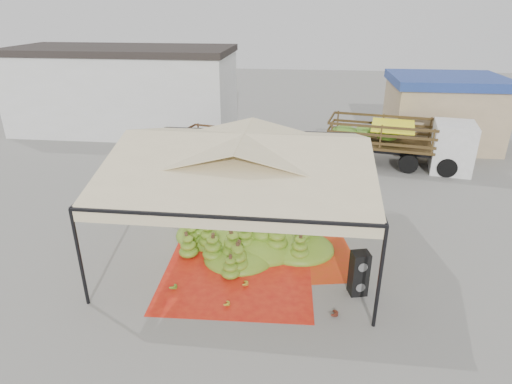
# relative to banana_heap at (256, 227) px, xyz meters

# --- Properties ---
(ground) EXTENTS (90.00, 90.00, 0.00)m
(ground) POSITION_rel_banana_heap_xyz_m (-0.38, 0.08, -0.65)
(ground) COLOR slate
(ground) RESTS_ON ground
(canopy_tent) EXTENTS (8.10, 8.10, 4.00)m
(canopy_tent) POSITION_rel_banana_heap_xyz_m (-0.38, 0.08, 2.65)
(canopy_tent) COLOR black
(canopy_tent) RESTS_ON ground
(building_white) EXTENTS (14.30, 6.30, 5.40)m
(building_white) POSITION_rel_banana_heap_xyz_m (-10.38, 14.08, 2.07)
(building_white) COLOR silver
(building_white) RESTS_ON ground
(building_tan) EXTENTS (6.30, 5.30, 4.10)m
(building_tan) POSITION_rel_banana_heap_xyz_m (9.62, 13.08, 1.43)
(building_tan) COLOR tan
(building_tan) RESTS_ON ground
(tarp_left) EXTENTS (4.85, 4.63, 0.01)m
(tarp_left) POSITION_rel_banana_heap_xyz_m (-0.36, -1.99, -0.64)
(tarp_left) COLOR red
(tarp_left) RESTS_ON ground
(tarp_right) EXTENTS (4.66, 4.82, 0.01)m
(tarp_right) POSITION_rel_banana_heap_xyz_m (1.37, -0.33, -0.64)
(tarp_right) COLOR red
(tarp_right) RESTS_ON ground
(banana_heap) EXTENTS (7.49, 6.91, 1.30)m
(banana_heap) POSITION_rel_banana_heap_xyz_m (0.00, 0.00, 0.00)
(banana_heap) COLOR #4D851B
(banana_heap) RESTS_ON ground
(hand_yellow_a) EXTENTS (0.42, 0.36, 0.18)m
(hand_yellow_a) POSITION_rel_banana_heap_xyz_m (-0.48, -3.54, -0.56)
(hand_yellow_a) COLOR gold
(hand_yellow_a) RESTS_ON ground
(hand_yellow_b) EXTENTS (0.44, 0.37, 0.20)m
(hand_yellow_b) POSITION_rel_banana_heap_xyz_m (-0.10, -2.55, -0.55)
(hand_yellow_b) COLOR gold
(hand_yellow_b) RESTS_ON ground
(hand_red_a) EXTENTS (0.55, 0.49, 0.22)m
(hand_red_a) POSITION_rel_banana_heap_xyz_m (2.53, -3.62, -0.54)
(hand_red_a) COLOR #5F2015
(hand_red_a) RESTS_ON ground
(hand_red_b) EXTENTS (0.49, 0.46, 0.17)m
(hand_red_b) POSITION_rel_banana_heap_xyz_m (1.40, -1.02, -0.56)
(hand_red_b) COLOR #5A2314
(hand_red_b) RESTS_ON ground
(hand_green) EXTENTS (0.50, 0.44, 0.20)m
(hand_green) POSITION_rel_banana_heap_xyz_m (-2.22, -2.94, -0.55)
(hand_green) COLOR #477D1A
(hand_green) RESTS_ON ground
(hanging_bunches) EXTENTS (1.74, 0.24, 0.20)m
(hanging_bunches) POSITION_rel_banana_heap_xyz_m (-0.83, -1.36, 1.97)
(hanging_bunches) COLOR #4A7C19
(hanging_bunches) RESTS_ON ground
(speaker_stack) EXTENTS (0.59, 0.55, 1.38)m
(speaker_stack) POSITION_rel_banana_heap_xyz_m (3.32, -2.53, 0.04)
(speaker_stack) COLOR black
(speaker_stack) RESTS_ON ground
(banana_leaves) EXTENTS (0.96, 1.36, 3.70)m
(banana_leaves) POSITION_rel_banana_heap_xyz_m (-4.08, 1.62, -0.65)
(banana_leaves) COLOR #20701D
(banana_leaves) RESTS_ON ground
(vendor) EXTENTS (0.72, 0.53, 1.82)m
(vendor) POSITION_rel_banana_heap_xyz_m (0.74, 5.51, 0.26)
(vendor) COLOR gray
(vendor) RESTS_ON ground
(truck_left) EXTENTS (6.02, 3.24, 1.97)m
(truck_left) POSITION_rel_banana_heap_xyz_m (-1.63, 7.39, 0.56)
(truck_left) COLOR #4D3419
(truck_left) RESTS_ON ground
(truck_right) EXTENTS (7.47, 3.71, 2.45)m
(truck_right) POSITION_rel_banana_heap_xyz_m (6.75, 8.96, 0.86)
(truck_right) COLOR #4F3A1A
(truck_right) RESTS_ON ground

